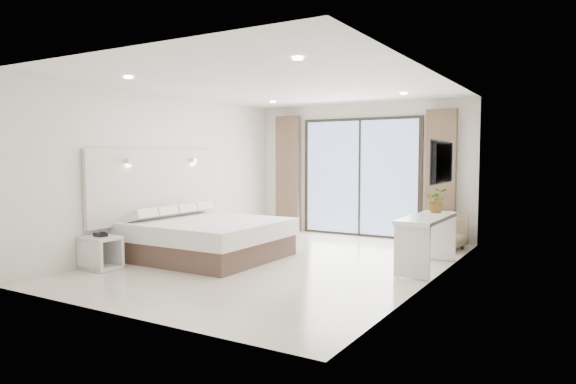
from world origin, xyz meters
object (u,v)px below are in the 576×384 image
at_px(console_desk, 427,230).
at_px(armchair, 443,230).
at_px(bed, 207,238).
at_px(nightstand, 101,253).

relative_size(console_desk, armchair, 2.34).
bearing_deg(bed, console_desk, 17.17).
xyz_separation_m(bed, armchair, (3.07, 2.71, 0.02)).
relative_size(nightstand, armchair, 0.79).
xyz_separation_m(bed, nightstand, (-0.80, -1.43, -0.08)).
distance_m(bed, console_desk, 3.42).
bearing_deg(armchair, nightstand, 148.53).
bearing_deg(nightstand, bed, 63.64).
xyz_separation_m(nightstand, armchair, (3.87, 4.13, 0.10)).
xyz_separation_m(bed, console_desk, (3.26, 1.01, 0.24)).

